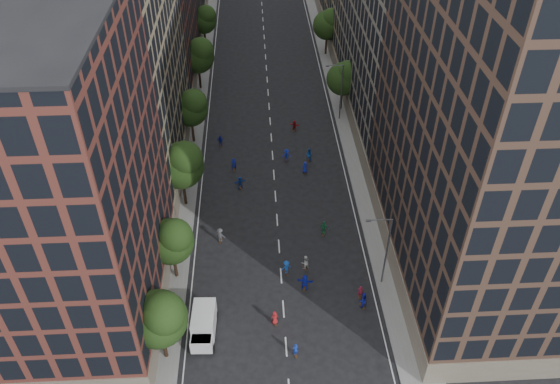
# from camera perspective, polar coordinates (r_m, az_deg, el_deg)

# --- Properties ---
(ground) EXTENTS (240.00, 240.00, 0.00)m
(ground) POSITION_cam_1_polar(r_m,az_deg,el_deg) (79.63, -0.90, 5.52)
(ground) COLOR black
(ground) RESTS_ON ground
(sidewalk_left) EXTENTS (4.00, 105.00, 0.15)m
(sidewalk_left) POSITION_cam_1_polar(r_m,az_deg,el_deg) (86.47, -9.15, 8.01)
(sidewalk_left) COLOR slate
(sidewalk_left) RESTS_ON ground
(sidewalk_right) EXTENTS (4.00, 105.00, 0.15)m
(sidewalk_right) POSITION_cam_1_polar(r_m,az_deg,el_deg) (87.07, 6.90, 8.47)
(sidewalk_right) COLOR slate
(sidewalk_right) RESTS_ON ground
(bldg_left_a) EXTENTS (14.00, 22.00, 30.00)m
(bldg_left_a) POSITION_cam_1_polar(r_m,az_deg,el_deg) (50.18, -21.92, 0.49)
(bldg_left_a) COLOR #582922
(bldg_left_a) RESTS_ON ground
(bldg_left_b) EXTENTS (14.00, 26.00, 34.00)m
(bldg_left_b) POSITION_cam_1_polar(r_m,az_deg,el_deg) (69.09, -17.35, 14.32)
(bldg_left_b) COLOR #887959
(bldg_left_b) RESTS_ON ground
(bldg_left_c) EXTENTS (14.00, 20.00, 28.00)m
(bldg_left_c) POSITION_cam_1_polar(r_m,az_deg,el_deg) (91.07, -14.20, 18.73)
(bldg_left_c) COLOR #582922
(bldg_left_c) RESTS_ON ground
(bldg_right_a) EXTENTS (14.00, 30.00, 36.00)m
(bldg_right_a) POSITION_cam_1_polar(r_m,az_deg,el_deg) (53.22, 21.10, 7.02)
(bldg_right_a) COLOR #473226
(bldg_right_a) RESTS_ON ground
(bldg_right_b) EXTENTS (14.00, 28.00, 33.00)m
(bldg_right_b) POSITION_cam_1_polar(r_m,az_deg,el_deg) (78.43, 13.55, 17.51)
(bldg_right_b) COLOR #6A6458
(bldg_right_b) RESTS_ON ground
(tree_left_0) EXTENTS (5.20, 5.20, 8.83)m
(tree_left_0) POSITION_cam_1_polar(r_m,az_deg,el_deg) (49.36, -12.45, -12.68)
(tree_left_0) COLOR black
(tree_left_0) RESTS_ON ground
(tree_left_1) EXTENTS (4.80, 4.80, 8.21)m
(tree_left_1) POSITION_cam_1_polar(r_m,az_deg,el_deg) (56.32, -11.21, -4.94)
(tree_left_1) COLOR black
(tree_left_1) RESTS_ON ground
(tree_left_2) EXTENTS (5.60, 5.60, 9.45)m
(tree_left_2) POSITION_cam_1_polar(r_m,az_deg,el_deg) (64.93, -10.21, 2.93)
(tree_left_2) COLOR black
(tree_left_2) RESTS_ON ground
(tree_left_3) EXTENTS (5.00, 5.00, 8.58)m
(tree_left_3) POSITION_cam_1_polar(r_m,az_deg,el_deg) (76.92, -9.27, 8.77)
(tree_left_3) COLOR black
(tree_left_3) RESTS_ON ground
(tree_left_4) EXTENTS (5.40, 5.40, 9.08)m
(tree_left_4) POSITION_cam_1_polar(r_m,az_deg,el_deg) (90.92, -8.51, 14.01)
(tree_left_4) COLOR black
(tree_left_4) RESTS_ON ground
(tree_left_5) EXTENTS (4.80, 4.80, 8.33)m
(tree_left_5) POSITION_cam_1_polar(r_m,az_deg,el_deg) (105.77, -7.92, 17.48)
(tree_left_5) COLOR black
(tree_left_5) RESTS_ON ground
(tree_right_a) EXTENTS (5.00, 5.00, 8.39)m
(tree_right_a) POSITION_cam_1_polar(r_m,az_deg,el_deg) (84.61, 6.74, 11.83)
(tree_right_a) COLOR black
(tree_right_a) RESTS_ON ground
(tree_right_b) EXTENTS (5.20, 5.20, 8.83)m
(tree_right_b) POSITION_cam_1_polar(r_m,az_deg,el_deg) (102.47, 5.09, 17.13)
(tree_right_b) COLOR black
(tree_right_b) RESTS_ON ground
(streetlamp_near) EXTENTS (2.64, 0.22, 9.06)m
(streetlamp_near) POSITION_cam_1_polar(r_m,az_deg,el_deg) (55.99, 10.91, -5.76)
(streetlamp_near) COLOR #595B60
(streetlamp_near) RESTS_ON ground
(streetlamp_far) EXTENTS (2.64, 0.22, 9.06)m
(streetlamp_far) POSITION_cam_1_polar(r_m,az_deg,el_deg) (82.18, 6.29, 10.63)
(streetlamp_far) COLOR #595B60
(streetlamp_far) RESTS_ON ground
(cargo_van) EXTENTS (2.49, 4.97, 2.60)m
(cargo_van) POSITION_cam_1_polar(r_m,az_deg,el_deg) (54.04, -7.99, -13.59)
(cargo_van) COLOR white
(cargo_van) RESTS_ON ground
(skater_0) EXTENTS (1.03, 0.79, 1.88)m
(skater_0) POSITION_cam_1_polar(r_m,az_deg,el_deg) (55.12, -8.63, -12.97)
(skater_0) COLOR #143DA6
(skater_0) RESTS_ON ground
(skater_1) EXTENTS (0.66, 0.52, 1.58)m
(skater_1) POSITION_cam_1_polar(r_m,az_deg,el_deg) (52.63, 1.63, -16.16)
(skater_1) COLOR #1431A6
(skater_1) RESTS_ON ground
(skater_2) EXTENTS (1.12, 0.99, 1.91)m
(skater_2) POSITION_cam_1_polar(r_m,az_deg,el_deg) (56.56, 8.65, -11.13)
(skater_2) COLOR #121A96
(skater_2) RESTS_ON ground
(skater_3) EXTENTS (1.27, 0.97, 1.75)m
(skater_3) POSITION_cam_1_polar(r_m,az_deg,el_deg) (59.01, 0.66, -7.90)
(skater_3) COLOR blue
(skater_3) RESTS_ON ground
(skater_4) EXTENTS (0.95, 0.56, 1.51)m
(skater_4) POSITION_cam_1_polar(r_m,az_deg,el_deg) (54.19, -8.29, -14.49)
(skater_4) COLOR #1333A0
(skater_4) RESTS_ON ground
(skater_5) EXTENTS (1.82, 0.95, 1.88)m
(skater_5) POSITION_cam_1_polar(r_m,az_deg,el_deg) (57.56, 2.60, -9.43)
(skater_5) COLOR #1723BB
(skater_5) RESTS_ON ground
(skater_6) EXTENTS (0.88, 0.69, 1.59)m
(skater_6) POSITION_cam_1_polar(r_m,az_deg,el_deg) (54.77, -0.55, -13.03)
(skater_6) COLOR #AF1D20
(skater_6) RESTS_ON ground
(skater_7) EXTENTS (0.60, 0.44, 1.50)m
(skater_7) POSITION_cam_1_polar(r_m,az_deg,el_deg) (57.54, 8.39, -10.26)
(skater_7) COLOR maroon
(skater_7) RESTS_ON ground
(skater_8) EXTENTS (1.07, 0.97, 1.79)m
(skater_8) POSITION_cam_1_polar(r_m,az_deg,el_deg) (59.54, 2.65, -7.38)
(skater_8) COLOR silver
(skater_8) RESTS_ON ground
(skater_9) EXTENTS (1.38, 1.10, 1.87)m
(skater_9) POSITION_cam_1_polar(r_m,az_deg,el_deg) (62.80, -6.27, -4.53)
(skater_9) COLOR #47484D
(skater_9) RESTS_ON ground
(skater_10) EXTENTS (1.21, 0.86, 1.90)m
(skater_10) POSITION_cam_1_polar(r_m,az_deg,el_deg) (63.47, 4.62, -3.81)
(skater_10) COLOR #206D41
(skater_10) RESTS_ON ground
(skater_11) EXTENTS (1.64, 1.02, 1.69)m
(skater_11) POSITION_cam_1_polar(r_m,az_deg,el_deg) (70.13, -4.19, 0.96)
(skater_11) COLOR #13389A
(skater_11) RESTS_ON ground
(skater_12) EXTENTS (0.81, 0.54, 1.63)m
(skater_12) POSITION_cam_1_polar(r_m,az_deg,el_deg) (72.69, 2.62, 2.57)
(skater_12) COLOR #1320A2
(skater_12) RESTS_ON ground
(skater_13) EXTENTS (0.72, 0.49, 1.89)m
(skater_13) POSITION_cam_1_polar(r_m,az_deg,el_deg) (73.21, -4.86, 2.88)
(skater_13) COLOR #1421A7
(skater_13) RESTS_ON ground
(skater_14) EXTENTS (1.10, 0.99, 1.86)m
(skater_14) POSITION_cam_1_polar(r_m,az_deg,el_deg) (74.88, 3.03, 3.89)
(skater_14) COLOR #164DB4
(skater_14) RESTS_ON ground
(skater_15) EXTENTS (1.22, 0.71, 1.87)m
(skater_15) POSITION_cam_1_polar(r_m,az_deg,el_deg) (74.67, 0.68, 3.84)
(skater_15) COLOR #1424A5
(skater_15) RESTS_ON ground
(skater_16) EXTENTS (1.05, 0.49, 1.75)m
(skater_16) POSITION_cam_1_polar(r_m,az_deg,el_deg) (78.11, -6.23, 5.30)
(skater_16) COLOR #161DB4
(skater_16) RESTS_ON ground
(skater_17) EXTENTS (1.62, 1.05, 1.67)m
(skater_17) POSITION_cam_1_polar(r_m,az_deg,el_deg) (81.16, 1.52, 6.92)
(skater_17) COLOR #A41B1E
(skater_17) RESTS_ON ground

